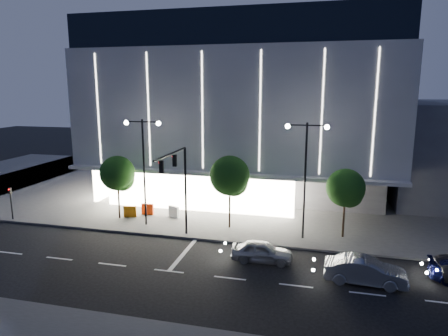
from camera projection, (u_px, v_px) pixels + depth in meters
name	position (u px, v px, depth m)	size (l,w,h in m)	color
ground	(150.00, 258.00, 27.31)	(160.00, 160.00, 0.00)	black
sidewalk_museum	(269.00, 182.00, 48.97)	(70.00, 40.00, 0.15)	#474747
museum	(251.00, 107.00, 46.02)	(30.00, 25.80, 18.00)	#4C4C51
traffic_mast	(179.00, 177.00, 29.26)	(0.33, 5.89, 7.07)	black
street_lamp_west	(144.00, 157.00, 32.55)	(3.16, 0.36, 9.00)	black
street_lamp_east	(306.00, 164.00, 29.50)	(3.16, 0.36, 9.00)	black
ped_signal_far	(11.00, 200.00, 34.74)	(0.22, 0.24, 3.00)	black
tree_left	(118.00, 175.00, 34.60)	(3.02, 3.02, 5.72)	black
tree_mid	(230.00, 178.00, 32.20)	(3.25, 3.25, 6.15)	black
tree_right	(346.00, 190.00, 30.18)	(2.91, 2.91, 5.51)	black
car_lead	(262.00, 251.00, 26.73)	(1.66, 4.12, 1.40)	#93959A
car_second	(365.00, 271.00, 23.72)	(1.65, 4.74, 1.56)	#9EA1A5
barrier_a	(130.00, 212.00, 35.52)	(1.10, 0.25, 1.00)	orange
barrier_c	(148.00, 209.00, 36.25)	(1.10, 0.25, 1.00)	red
barrier_d	(174.00, 212.00, 35.49)	(1.10, 0.25, 1.00)	white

